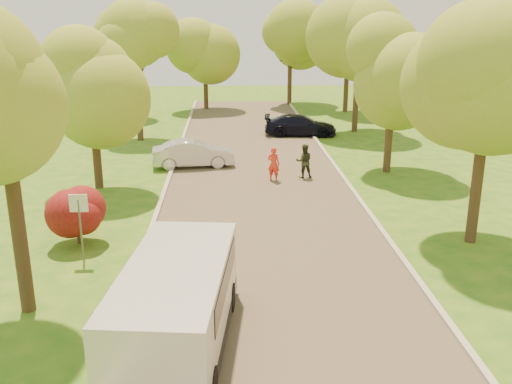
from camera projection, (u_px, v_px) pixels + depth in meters
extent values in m
plane|color=#276518|center=(283.00, 323.00, 14.08)|extent=(100.00, 100.00, 0.00)
cube|color=#4C4438|center=(263.00, 215.00, 21.71)|extent=(8.00, 60.00, 0.01)
cube|color=#B2AD9E|center=(156.00, 215.00, 21.49)|extent=(0.18, 60.00, 0.12)
cube|color=#B2AD9E|center=(368.00, 212.00, 21.89)|extent=(0.18, 60.00, 0.12)
cylinder|color=#59595E|center=(81.00, 231.00, 17.32)|extent=(0.06, 0.06, 2.00)
cube|color=white|center=(78.00, 203.00, 17.05)|extent=(0.55, 0.04, 0.55)
cylinder|color=#382619|center=(79.00, 233.00, 18.91)|extent=(0.12, 0.12, 0.70)
sphere|color=#590F0F|center=(76.00, 212.00, 18.69)|extent=(1.70, 1.70, 1.70)
cylinder|color=#382619|center=(21.00, 245.00, 14.18)|extent=(0.36, 0.36, 3.60)
sphere|color=olive|center=(4.00, 119.00, 13.24)|extent=(4.60, 4.60, 4.60)
sphere|color=olive|center=(30.00, 88.00, 13.07)|extent=(3.45, 3.45, 3.45)
cylinder|color=#382619|center=(97.00, 153.00, 24.72)|extent=(0.36, 0.36, 3.15)
sphere|color=olive|center=(91.00, 87.00, 23.88)|extent=(4.20, 4.20, 4.20)
sphere|color=olive|center=(105.00, 71.00, 23.72)|extent=(3.15, 3.15, 3.15)
cylinder|color=#382619|center=(139.00, 109.00, 34.17)|extent=(0.36, 0.36, 3.83)
sphere|color=olive|center=(135.00, 51.00, 33.18)|extent=(4.80, 4.80, 4.80)
sphere|color=olive|center=(147.00, 39.00, 33.00)|extent=(3.60, 3.60, 3.60)
cylinder|color=#382619|center=(476.00, 187.00, 18.61)|extent=(0.36, 0.36, 3.83)
sphere|color=olive|center=(489.00, 81.00, 17.60)|extent=(5.00, 5.00, 5.00)
cylinder|color=#382619|center=(389.00, 138.00, 27.24)|extent=(0.36, 0.36, 3.38)
sphere|color=olive|center=(393.00, 74.00, 26.35)|extent=(4.40, 4.40, 4.40)
sphere|color=olive|center=(408.00, 59.00, 26.19)|extent=(3.30, 3.30, 3.30)
cylinder|color=#382619|center=(356.00, 101.00, 36.71)|extent=(0.36, 0.36, 4.05)
sphere|color=olive|center=(359.00, 43.00, 35.65)|extent=(5.20, 5.20, 5.20)
sphere|color=olive|center=(372.00, 30.00, 35.45)|extent=(3.90, 3.90, 3.90)
cylinder|color=#382619|center=(122.00, 94.00, 41.72)|extent=(0.36, 0.36, 3.60)
sphere|color=olive|center=(119.00, 47.00, 40.74)|extent=(5.00, 5.00, 5.00)
sphere|color=olive|center=(128.00, 36.00, 40.56)|extent=(3.75, 3.75, 3.75)
cylinder|color=#382619|center=(346.00, 87.00, 44.42)|extent=(0.36, 0.36, 3.83)
sphere|color=olive|center=(348.00, 42.00, 43.41)|extent=(5.00, 5.00, 5.00)
sphere|color=olive|center=(358.00, 32.00, 43.22)|extent=(3.75, 3.75, 3.75)
cylinder|color=#382619|center=(206.00, 88.00, 45.86)|extent=(0.36, 0.36, 3.38)
sphere|color=olive|center=(205.00, 48.00, 44.93)|extent=(4.80, 4.80, 4.80)
sphere|color=olive|center=(214.00, 39.00, 44.76)|extent=(3.60, 3.60, 3.60)
cylinder|color=#382619|center=(290.00, 83.00, 48.07)|extent=(0.36, 0.36, 3.60)
sphere|color=olive|center=(290.00, 43.00, 47.10)|extent=(5.00, 5.00, 5.00)
sphere|color=olive|center=(300.00, 33.00, 46.91)|extent=(3.75, 3.75, 3.75)
cube|color=silver|center=(176.00, 304.00, 12.68)|extent=(2.75, 5.65, 1.87)
cube|color=black|center=(178.00, 335.00, 12.91)|extent=(2.78, 5.77, 0.34)
cube|color=black|center=(178.00, 280.00, 12.81)|extent=(2.61, 4.08, 0.62)
cylinder|color=black|center=(112.00, 381.00, 11.23)|extent=(0.35, 0.77, 0.75)
cylinder|color=black|center=(154.00, 295.00, 14.69)|extent=(0.35, 0.77, 0.75)
cylinder|color=black|center=(229.00, 297.00, 14.58)|extent=(0.35, 0.77, 0.75)
imported|color=silver|center=(193.00, 154.00, 28.46)|extent=(4.20, 1.88, 1.34)
imported|color=black|center=(300.00, 125.00, 35.92)|extent=(4.67, 2.28, 1.31)
cube|color=black|center=(179.00, 343.00, 13.07)|extent=(0.28, 0.82, 0.02)
cylinder|color=#BFCC4C|center=(182.00, 338.00, 13.36)|extent=(0.03, 0.06, 0.06)
cylinder|color=#BFCC4C|center=(176.00, 338.00, 13.35)|extent=(0.03, 0.06, 0.06)
cylinder|color=#BFCC4C|center=(182.00, 351.00, 12.82)|extent=(0.03, 0.06, 0.06)
cylinder|color=#BFCC4C|center=(175.00, 352.00, 12.80)|extent=(0.03, 0.06, 0.06)
imported|color=slate|center=(177.00, 312.00, 12.83)|extent=(1.05, 0.65, 1.57)
imported|color=red|center=(274.00, 164.00, 25.99)|extent=(0.68, 0.58, 1.57)
imported|color=#272E1B|center=(304.00, 161.00, 26.44)|extent=(0.80, 0.63, 1.60)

